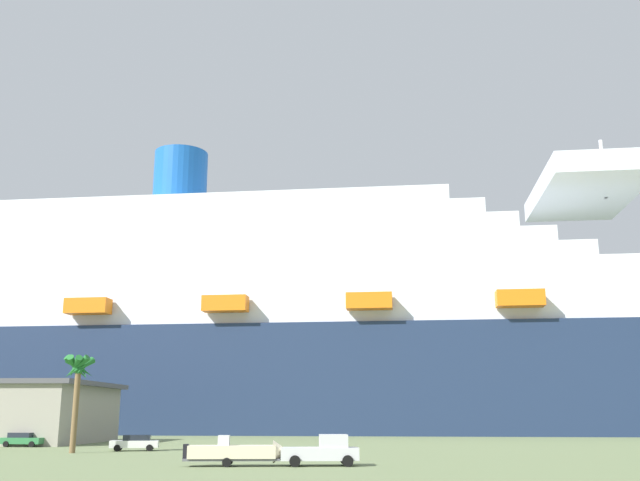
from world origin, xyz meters
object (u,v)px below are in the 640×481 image
Objects in this scene: parked_car_white_van at (135,442)px; cruise_ship at (291,337)px; parked_car_green_wagon at (23,439)px; pickup_truck at (323,451)px; small_boat_on_trailer at (241,452)px; palm_tree at (78,375)px.

cruise_ship is at bearing 81.02° from parked_car_white_van.
cruise_ship is 44.35× the size of parked_car_green_wagon.
pickup_truck is 1.15× the size of parked_car_green_wagon.
small_boat_on_trailer reaches higher than parked_car_green_wagon.
pickup_truck is 0.61× the size of palm_tree.
parked_car_green_wagon is at bearing -114.13° from cruise_ship.
cruise_ship is 66.37m from parked_car_green_wagon.
pickup_truck is (9.23, -88.61, -17.49)m from cruise_ship.
cruise_ship is at bearing 92.15° from small_boat_on_trailer.
pickup_truck is at bearing -34.62° from palm_tree.
parked_car_green_wagon is (-35.38, 30.23, -0.21)m from pickup_truck.
small_boat_on_trailer is 26.57m from palm_tree.
palm_tree reaches higher than small_boat_on_trailer.
palm_tree is at bearing -51.02° from parked_car_green_wagon.
cruise_ship is 90.87m from small_boat_on_trailer.
small_boat_on_trailer is (3.34, -89.10, -17.57)m from cruise_ship.
palm_tree is (-24.73, 17.07, 6.39)m from pickup_truck.
cruise_ship is at bearing 77.77° from palm_tree.
cruise_ship is 38.47× the size of pickup_truck.
cruise_ship reaches higher than parked_car_green_wagon.
cruise_ship reaches higher than parked_car_white_van.
parked_car_green_wagon is at bearing 133.84° from small_boat_on_trailer.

